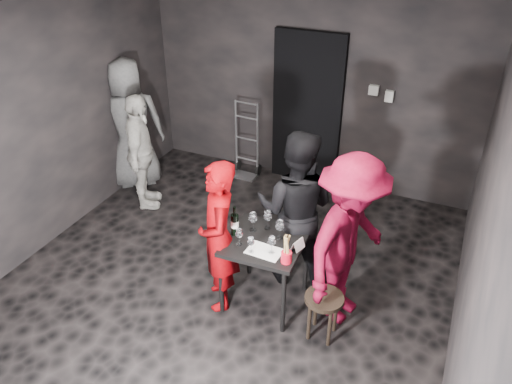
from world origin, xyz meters
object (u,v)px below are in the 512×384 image
at_px(breadstick_cup, 287,250).
at_px(stool, 324,304).
at_px(wine_bottle, 235,224).
at_px(man_maroon, 350,230).
at_px(server_red, 219,234).
at_px(bystander_grey, 129,112).
at_px(woman_black, 296,200).
at_px(tasting_table, 265,249).
at_px(hand_truck, 246,162).
at_px(bystander_cream, 141,152).

bearing_deg(breadstick_cup, stool, 0.80).
bearing_deg(wine_bottle, man_maroon, 8.95).
relative_size(server_red, bystander_grey, 0.77).
distance_m(man_maroon, breadstick_cup, 0.60).
bearing_deg(stool, woman_black, 128.05).
bearing_deg(stool, server_red, 177.87).
bearing_deg(woman_black, tasting_table, 67.48).
height_order(hand_truck, bystander_cream, bystander_cream).
height_order(hand_truck, breadstick_cup, hand_truck).
bearing_deg(man_maroon, breadstick_cup, 143.60).
height_order(server_red, bystander_grey, bystander_grey).
bearing_deg(tasting_table, wine_bottle, -175.34).
distance_m(stool, bystander_cream, 3.10).
height_order(hand_truck, tasting_table, hand_truck).
distance_m(woman_black, man_maroon, 0.72).
xyz_separation_m(hand_truck, wine_bottle, (0.98, -2.34, 0.66)).
relative_size(hand_truck, tasting_table, 1.48).
relative_size(bystander_cream, breadstick_cup, 5.08).
bearing_deg(stool, bystander_cream, 156.02).
relative_size(hand_truck, wine_bottle, 3.60).
xyz_separation_m(hand_truck, man_maroon, (2.04, -2.17, 0.79)).
bearing_deg(stool, breadstick_cup, -179.20).
bearing_deg(server_red, hand_truck, 167.43).
bearing_deg(tasting_table, man_maroon, 10.65).
relative_size(wine_bottle, breadstick_cup, 1.02).
bearing_deg(wine_bottle, woman_black, 49.73).
bearing_deg(wine_bottle, bystander_grey, 146.72).
height_order(hand_truck, woman_black, woman_black).
bearing_deg(bystander_cream, man_maroon, -134.60).
bearing_deg(bystander_grey, server_red, 103.55).
distance_m(hand_truck, tasting_table, 2.68).
bearing_deg(server_red, stool, 55.88).
bearing_deg(stool, hand_truck, 127.63).
height_order(hand_truck, stool, hand_truck).
xyz_separation_m(hand_truck, breadstick_cup, (1.58, -2.54, 0.68)).
bearing_deg(man_maroon, hand_truck, 58.81).
distance_m(man_maroon, bystander_cream, 3.04).
bearing_deg(wine_bottle, stool, -10.98).
xyz_separation_m(server_red, man_maroon, (1.16, 0.32, 0.18)).
height_order(man_maroon, bystander_grey, bystander_grey).
distance_m(server_red, wine_bottle, 0.19).
bearing_deg(bystander_cream, breadstick_cup, -144.74).
bearing_deg(man_maroon, server_red, 120.86).
bearing_deg(bystander_grey, man_maroon, 118.89).
relative_size(tasting_table, bystander_cream, 0.49).
xyz_separation_m(stool, man_maroon, (0.09, 0.36, 0.62)).
relative_size(hand_truck, breadstick_cup, 3.68).
xyz_separation_m(woman_black, man_maroon, (0.63, -0.34, 0.04)).
bearing_deg(bystander_grey, bystander_cream, 96.23).
xyz_separation_m(tasting_table, woman_black, (0.12, 0.48, 0.30)).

